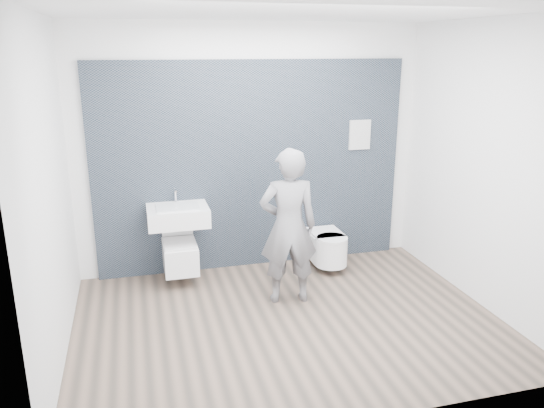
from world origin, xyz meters
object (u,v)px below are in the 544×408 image
object	(u,v)px
toilet_square	(180,254)
toilet_rounded	(327,247)
washbasin	(178,215)
visitor	(288,227)

from	to	relation	value
toilet_square	toilet_rounded	xyz separation A→B (m)	(1.72, -0.06, -0.07)
washbasin	toilet_square	distance (m)	0.45
washbasin	visitor	world-z (taller)	visitor
washbasin	visitor	bearing A→B (deg)	-36.48
toilet_rounded	visitor	distance (m)	1.11
washbasin	toilet_square	world-z (taller)	washbasin
visitor	toilet_rounded	bearing A→B (deg)	-128.44
washbasin	visitor	xyz separation A→B (m)	(1.03, -0.76, 0.03)
washbasin	visitor	size ratio (longest dim) A/B	0.41
washbasin	toilet_square	xyz separation A→B (m)	(-0.00, -0.01, -0.45)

